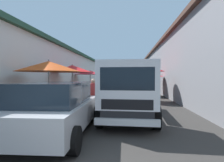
{
  "coord_description": "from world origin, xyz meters",
  "views": [
    {
      "loc": [
        -1.58,
        -0.93,
        1.59
      ],
      "look_at": [
        12.26,
        0.39,
        1.31
      ],
      "focal_mm": 28.79,
      "sensor_mm": 36.0,
      "label": 1
    }
  ],
  "objects_px": {
    "vendor_by_crates": "(93,93)",
    "hatchback_car": "(57,108)",
    "delivery_truck": "(129,93)",
    "fruit_stall_far_left": "(72,73)",
    "fruit_stall_far_right": "(90,76)",
    "fruit_stall_mid_lane": "(49,72)",
    "vendor_in_shade": "(108,84)",
    "fruit_stall_near_right": "(150,79)",
    "parked_scooter": "(61,100)",
    "fruit_stall_near_left": "(148,73)"
  },
  "relations": [
    {
      "from": "vendor_by_crates",
      "to": "parked_scooter",
      "type": "height_order",
      "value": "vendor_by_crates"
    },
    {
      "from": "fruit_stall_near_right",
      "to": "vendor_in_shade",
      "type": "distance_m",
      "value": 4.73
    },
    {
      "from": "fruit_stall_mid_lane",
      "to": "vendor_in_shade",
      "type": "distance_m",
      "value": 11.02
    },
    {
      "from": "fruit_stall_far_right",
      "to": "hatchback_car",
      "type": "relative_size",
      "value": 0.68
    },
    {
      "from": "fruit_stall_far_left",
      "to": "fruit_stall_near_left",
      "type": "bearing_deg",
      "value": -79.73
    },
    {
      "from": "fruit_stall_near_left",
      "to": "fruit_stall_mid_lane",
      "type": "bearing_deg",
      "value": 137.39
    },
    {
      "from": "fruit_stall_far_left",
      "to": "vendor_in_shade",
      "type": "bearing_deg",
      "value": -12.4
    },
    {
      "from": "vendor_in_shade",
      "to": "hatchback_car",
      "type": "bearing_deg",
      "value": -179.54
    },
    {
      "from": "fruit_stall_mid_lane",
      "to": "vendor_by_crates",
      "type": "bearing_deg",
      "value": -66.51
    },
    {
      "from": "fruit_stall_mid_lane",
      "to": "fruit_stall_far_left",
      "type": "relative_size",
      "value": 1.02
    },
    {
      "from": "fruit_stall_near_right",
      "to": "delivery_truck",
      "type": "height_order",
      "value": "fruit_stall_near_right"
    },
    {
      "from": "fruit_stall_near_right",
      "to": "fruit_stall_mid_lane",
      "type": "distance_m",
      "value": 9.71
    },
    {
      "from": "vendor_in_shade",
      "to": "parked_scooter",
      "type": "bearing_deg",
      "value": 172.58
    },
    {
      "from": "delivery_truck",
      "to": "fruit_stall_near_left",
      "type": "bearing_deg",
      "value": -11.98
    },
    {
      "from": "fruit_stall_near_right",
      "to": "delivery_truck",
      "type": "bearing_deg",
      "value": 169.02
    },
    {
      "from": "fruit_stall_far_right",
      "to": "vendor_in_shade",
      "type": "bearing_deg",
      "value": -28.29
    },
    {
      "from": "delivery_truck",
      "to": "parked_scooter",
      "type": "distance_m",
      "value": 4.12
    },
    {
      "from": "hatchback_car",
      "to": "parked_scooter",
      "type": "bearing_deg",
      "value": 19.51
    },
    {
      "from": "fruit_stall_near_left",
      "to": "vendor_by_crates",
      "type": "height_order",
      "value": "fruit_stall_near_left"
    },
    {
      "from": "parked_scooter",
      "to": "vendor_in_shade",
      "type": "bearing_deg",
      "value": -7.42
    },
    {
      "from": "fruit_stall_near_left",
      "to": "fruit_stall_far_right",
      "type": "height_order",
      "value": "fruit_stall_near_left"
    },
    {
      "from": "fruit_stall_mid_lane",
      "to": "fruit_stall_far_left",
      "type": "xyz_separation_m",
      "value": [
        4.04,
        0.32,
        0.07
      ]
    },
    {
      "from": "fruit_stall_far_right",
      "to": "hatchback_car",
      "type": "distance_m",
      "value": 10.97
    },
    {
      "from": "fruit_stall_near_left",
      "to": "delivery_truck",
      "type": "bearing_deg",
      "value": 168.02
    },
    {
      "from": "fruit_stall_far_right",
      "to": "vendor_in_shade",
      "type": "distance_m",
      "value": 2.88
    },
    {
      "from": "fruit_stall_far_left",
      "to": "fruit_stall_far_right",
      "type": "bearing_deg",
      "value": -2.65
    },
    {
      "from": "fruit_stall_near_right",
      "to": "hatchback_car",
      "type": "bearing_deg",
      "value": 160.4
    },
    {
      "from": "hatchback_car",
      "to": "vendor_by_crates",
      "type": "bearing_deg",
      "value": -7.78
    },
    {
      "from": "fruit_stall_mid_lane",
      "to": "fruit_stall_far_right",
      "type": "distance_m",
      "value": 8.49
    },
    {
      "from": "fruit_stall_mid_lane",
      "to": "delivery_truck",
      "type": "height_order",
      "value": "fruit_stall_mid_lane"
    },
    {
      "from": "fruit_stall_near_right",
      "to": "vendor_in_shade",
      "type": "bearing_deg",
      "value": 55.77
    },
    {
      "from": "delivery_truck",
      "to": "vendor_by_crates",
      "type": "bearing_deg",
      "value": 44.01
    },
    {
      "from": "fruit_stall_far_right",
      "to": "fruit_stall_far_left",
      "type": "bearing_deg",
      "value": 177.35
    },
    {
      "from": "fruit_stall_mid_lane",
      "to": "fruit_stall_far_right",
      "type": "xyz_separation_m",
      "value": [
        8.49,
        0.12,
        -0.07
      ]
    },
    {
      "from": "fruit_stall_mid_lane",
      "to": "vendor_in_shade",
      "type": "xyz_separation_m",
      "value": [
        10.92,
        -1.19,
        -0.91
      ]
    },
    {
      "from": "delivery_truck",
      "to": "parked_scooter",
      "type": "bearing_deg",
      "value": 55.05
    },
    {
      "from": "vendor_by_crates",
      "to": "vendor_in_shade",
      "type": "distance_m",
      "value": 10.19
    },
    {
      "from": "fruit_stall_near_right",
      "to": "vendor_by_crates",
      "type": "height_order",
      "value": "fruit_stall_near_right"
    },
    {
      "from": "fruit_stall_near_left",
      "to": "hatchback_car",
      "type": "height_order",
      "value": "fruit_stall_near_left"
    },
    {
      "from": "fruit_stall_near_right",
      "to": "parked_scooter",
      "type": "relative_size",
      "value": 1.33
    },
    {
      "from": "fruit_stall_far_right",
      "to": "fruit_stall_near_right",
      "type": "bearing_deg",
      "value": -92.41
    },
    {
      "from": "fruit_stall_far_left",
      "to": "parked_scooter",
      "type": "distance_m",
      "value": 2.98
    },
    {
      "from": "delivery_truck",
      "to": "vendor_in_shade",
      "type": "height_order",
      "value": "delivery_truck"
    },
    {
      "from": "fruit_stall_far_right",
      "to": "fruit_stall_far_left",
      "type": "distance_m",
      "value": 4.46
    },
    {
      "from": "hatchback_car",
      "to": "vendor_by_crates",
      "type": "distance_m",
      "value": 3.11
    },
    {
      "from": "fruit_stall_far_right",
      "to": "parked_scooter",
      "type": "xyz_separation_m",
      "value": [
        -7.05,
        -0.07,
        -1.29
      ]
    },
    {
      "from": "fruit_stall_mid_lane",
      "to": "vendor_in_shade",
      "type": "height_order",
      "value": "fruit_stall_mid_lane"
    },
    {
      "from": "fruit_stall_near_left",
      "to": "fruit_stall_far_right",
      "type": "xyz_separation_m",
      "value": [
        3.57,
        4.64,
        -0.12
      ]
    },
    {
      "from": "fruit_stall_near_right",
      "to": "fruit_stall_far_left",
      "type": "bearing_deg",
      "value": 128.11
    },
    {
      "from": "vendor_by_crates",
      "to": "hatchback_car",
      "type": "bearing_deg",
      "value": 172.22
    }
  ]
}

